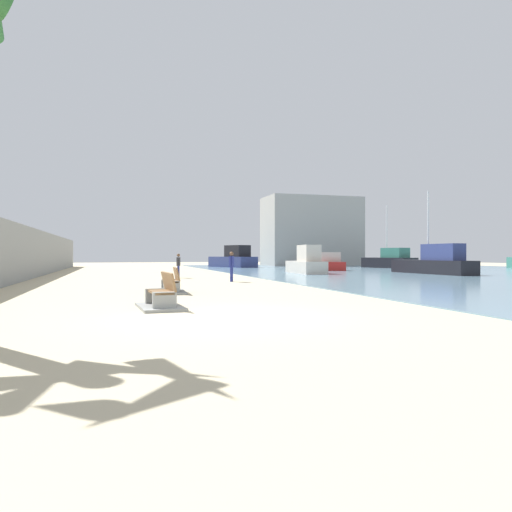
{
  "coord_description": "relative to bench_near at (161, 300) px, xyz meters",
  "views": [
    {
      "loc": [
        -2.39,
        -10.99,
        1.47
      ],
      "look_at": [
        4.01,
        10.69,
        1.39
      ],
      "focal_mm": 33.73,
      "sensor_mm": 36.0,
      "label": 1
    }
  ],
  "objects": [
    {
      "name": "water_bay",
      "position": [
        25.18,
        15.76,
        -0.21
      ],
      "size": [
        36.0,
        68.0,
        0.04
      ],
      "primitive_type": "cube",
      "color": "#6B8EA3",
      "rests_on": "ground"
    },
    {
      "name": "seawall",
      "position": [
        -6.32,
        15.76,
        1.3
      ],
      "size": [
        0.8,
        64.0,
        3.07
      ],
      "primitive_type": "cube",
      "color": "gray",
      "rests_on": "ground"
    },
    {
      "name": "ground_plane",
      "position": [
        1.18,
        15.76,
        -0.23
      ],
      "size": [
        120.0,
        120.0,
        0.0
      ],
      "primitive_type": "plane",
      "color": "#C6B793"
    },
    {
      "name": "boat_far_left",
      "position": [
        17.34,
        26.42,
        0.39
      ],
      "size": [
        3.61,
        5.04,
        1.61
      ],
      "color": "red",
      "rests_on": "water_bay"
    },
    {
      "name": "boat_distant",
      "position": [
        12.69,
        20.42,
        0.57
      ],
      "size": [
        2.11,
        5.68,
        2.12
      ],
      "color": "beige",
      "rests_on": "water_bay"
    },
    {
      "name": "bench_near",
      "position": [
        0.0,
        0.0,
        0.0
      ],
      "size": [
        1.24,
        2.17,
        0.98
      ],
      "color": "gray",
      "rests_on": "ground"
    },
    {
      "name": "person_standing",
      "position": [
        2.61,
        16.74,
        0.63
      ],
      "size": [
        0.28,
        0.51,
        1.51
      ],
      "color": "navy",
      "rests_on": "ground"
    },
    {
      "name": "bench_far",
      "position": [
        0.84,
        5.1,
        0.0
      ],
      "size": [
        1.19,
        2.14,
        0.98
      ],
      "color": "gray",
      "rests_on": "ground"
    },
    {
      "name": "person_walking",
      "position": [
        4.79,
        11.73,
        0.7
      ],
      "size": [
        0.34,
        0.45,
        1.61
      ],
      "color": "navy",
      "rests_on": "ground"
    },
    {
      "name": "harbor_building",
      "position": [
        23.05,
        43.76,
        4.13
      ],
      "size": [
        12.0,
        6.0,
        8.72
      ],
      "primitive_type": "cube",
      "color": "#9E9E99",
      "rests_on": "ground"
    },
    {
      "name": "boat_nearest",
      "position": [
        21.19,
        16.68,
        0.61
      ],
      "size": [
        1.82,
        7.89,
        6.14
      ],
      "color": "black",
      "rests_on": "water_bay"
    },
    {
      "name": "boat_far_right",
      "position": [
        11.54,
        38.76,
        0.69
      ],
      "size": [
        4.53,
        6.7,
        2.42
      ],
      "color": "navy",
      "rests_on": "water_bay"
    },
    {
      "name": "boat_outer",
      "position": [
        26.65,
        31.24,
        0.59
      ],
      "size": [
        3.71,
        6.26,
        6.62
      ],
      "color": "black",
      "rests_on": "water_bay"
    }
  ]
}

